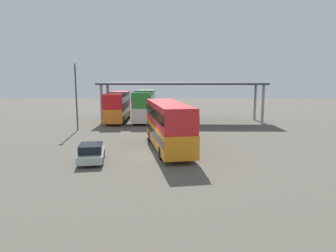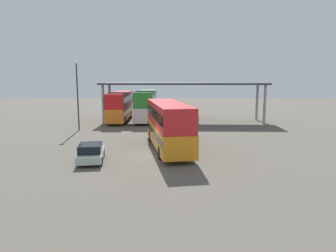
# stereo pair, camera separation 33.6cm
# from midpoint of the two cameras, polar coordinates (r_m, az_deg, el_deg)

# --- Properties ---
(ground_plane) EXTENTS (140.00, 140.00, 0.00)m
(ground_plane) POSITION_cam_midpoint_polar(r_m,az_deg,el_deg) (24.06, -2.76, -5.69)
(ground_plane) COLOR #595349
(double_decker_main) EXTENTS (3.95, 11.24, 4.00)m
(double_decker_main) POSITION_cam_midpoint_polar(r_m,az_deg,el_deg) (26.17, 0.36, 0.45)
(double_decker_main) COLOR orange
(double_decker_main) RESTS_ON ground_plane
(parked_hatchback) EXTENTS (2.16, 3.92, 1.35)m
(parked_hatchback) POSITION_cam_midpoint_polar(r_m,az_deg,el_deg) (23.04, -13.88, -4.88)
(parked_hatchback) COLOR #ABBBB1
(parked_hatchback) RESTS_ON ground_plane
(double_decker_near_canopy) EXTENTS (2.68, 11.52, 4.10)m
(double_decker_near_canopy) POSITION_cam_midpoint_polar(r_m,az_deg,el_deg) (44.28, -8.81, 3.90)
(double_decker_near_canopy) COLOR orange
(double_decker_near_canopy) RESTS_ON ground_plane
(double_decker_mid_row) EXTENTS (3.04, 10.83, 4.30)m
(double_decker_mid_row) POSITION_cam_midpoint_polar(r_m,az_deg,el_deg) (43.76, -3.94, 4.06)
(double_decker_mid_row) COLOR silver
(double_decker_mid_row) RESTS_ON ground_plane
(depot_canopy) EXTENTS (23.07, 6.66, 5.45)m
(depot_canopy) POSITION_cam_midpoint_polar(r_m,az_deg,el_deg) (42.56, 3.09, 7.62)
(depot_canopy) COLOR #33353A
(depot_canopy) RESTS_ON ground_plane
(lamppost_tall) EXTENTS (0.44, 0.44, 8.02)m
(lamppost_tall) POSITION_cam_midpoint_polar(r_m,az_deg,el_deg) (36.85, -16.42, 6.97)
(lamppost_tall) COLOR #33353A
(lamppost_tall) RESTS_ON ground_plane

